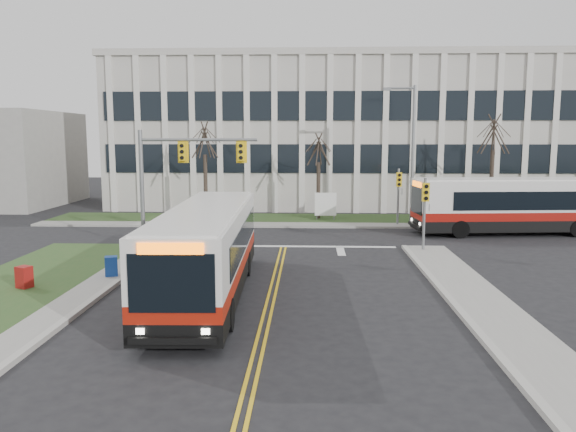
% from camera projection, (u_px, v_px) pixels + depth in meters
% --- Properties ---
extents(ground, '(120.00, 120.00, 0.00)m').
position_uv_depth(ground, '(274.00, 287.00, 22.06)').
color(ground, black).
rests_on(ground, ground).
extents(sidewalk_west, '(1.20, 26.00, 0.14)m').
position_uv_depth(sidewalk_west, '(38.00, 325.00, 17.37)').
color(sidewalk_west, '#9E9B93').
rests_on(sidewalk_west, ground).
extents(sidewalk_east, '(2.00, 26.00, 0.14)m').
position_uv_depth(sidewalk_east, '(513.00, 331.00, 16.81)').
color(sidewalk_east, '#9E9B93').
rests_on(sidewalk_east, ground).
extents(sidewalk_cross, '(44.00, 1.60, 0.14)m').
position_uv_depth(sidewalk_cross, '(364.00, 226.00, 36.90)').
color(sidewalk_cross, '#9E9B93').
rests_on(sidewalk_cross, ground).
extents(building_lawn, '(44.00, 5.00, 0.12)m').
position_uv_depth(building_lawn, '(361.00, 220.00, 39.67)').
color(building_lawn, '#2D4D21').
rests_on(building_lawn, ground).
extents(office_building, '(40.00, 16.00, 12.00)m').
position_uv_depth(office_building, '(350.00, 135.00, 50.72)').
color(office_building, beige).
rests_on(office_building, ground).
extents(mast_arm_signal, '(6.11, 0.38, 6.20)m').
position_uv_depth(mast_arm_signal, '(173.00, 168.00, 28.77)').
color(mast_arm_signal, slate).
rests_on(mast_arm_signal, ground).
extents(signal_pole_near, '(0.34, 0.39, 3.80)m').
position_uv_depth(signal_pole_near, '(425.00, 204.00, 28.26)').
color(signal_pole_near, slate).
rests_on(signal_pole_near, ground).
extents(signal_pole_far, '(0.34, 0.39, 3.80)m').
position_uv_depth(signal_pole_far, '(399.00, 189.00, 36.67)').
color(signal_pole_far, slate).
rests_on(signal_pole_far, ground).
extents(streetlight, '(2.15, 0.25, 9.20)m').
position_uv_depth(streetlight, '(410.00, 147.00, 37.06)').
color(streetlight, slate).
rests_on(streetlight, ground).
extents(directory_sign, '(1.50, 0.12, 2.00)m').
position_uv_depth(directory_sign, '(326.00, 205.00, 39.12)').
color(directory_sign, slate).
rests_on(directory_sign, ground).
extents(tree_left, '(1.80, 1.80, 7.70)m').
position_uv_depth(tree_left, '(205.00, 142.00, 39.33)').
color(tree_left, '#42352B').
rests_on(tree_left, ground).
extents(tree_mid, '(1.80, 1.80, 6.82)m').
position_uv_depth(tree_mid, '(319.00, 151.00, 39.31)').
color(tree_mid, '#42352B').
rests_on(tree_mid, ground).
extents(tree_right, '(1.80, 1.80, 8.25)m').
position_uv_depth(tree_right, '(494.00, 136.00, 38.51)').
color(tree_right, '#42352B').
rests_on(tree_right, ground).
extents(bus_main, '(3.01, 12.20, 3.23)m').
position_uv_depth(bus_main, '(207.00, 253.00, 20.57)').
color(bus_main, silver).
rests_on(bus_main, ground).
extents(bus_cross, '(12.60, 3.78, 3.31)m').
position_uv_depth(bus_cross, '(518.00, 207.00, 33.85)').
color(bus_cross, silver).
rests_on(bus_cross, ground).
extents(newspaper_box_blue, '(0.62, 0.59, 0.95)m').
position_uv_depth(newspaper_box_blue, '(111.00, 268.00, 23.18)').
color(newspaper_box_blue, navy).
rests_on(newspaper_box_blue, ground).
extents(newspaper_box_red, '(0.64, 0.61, 0.95)m').
position_uv_depth(newspaper_box_red, '(24.00, 278.00, 21.41)').
color(newspaper_box_red, maroon).
rests_on(newspaper_box_red, ground).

